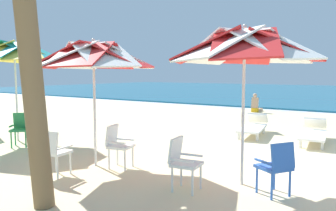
{
  "coord_description": "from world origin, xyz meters",
  "views": [
    {
      "loc": [
        1.94,
        -7.36,
        1.92
      ],
      "look_at": [
        -3.44,
        0.52,
        1.0
      ],
      "focal_mm": 36.43,
      "sensor_mm": 36.0,
      "label": 1
    }
  ],
  "objects_px": {
    "plastic_chair_2": "(54,150)",
    "beach_umbrella_1": "(94,56)",
    "sun_lounger_1": "(313,133)",
    "plastic_chair_0": "(277,165)",
    "sun_lounger_2": "(253,126)",
    "plastic_chair_3": "(118,143)",
    "beach_umbrella_0": "(244,47)",
    "beach_umbrella_2": "(15,53)",
    "beachgoer_seated": "(256,106)",
    "plastic_chair_1": "(183,160)",
    "plastic_chair_4": "(21,127)"
  },
  "relations": [
    {
      "from": "beach_umbrella_0",
      "to": "beach_umbrella_2",
      "type": "xyz_separation_m",
      "value": [
        -6.7,
        0.01,
        0.13
      ]
    },
    {
      "from": "sun_lounger_2",
      "to": "beachgoer_seated",
      "type": "distance_m",
      "value": 6.57
    },
    {
      "from": "beach_umbrella_1",
      "to": "plastic_chair_2",
      "type": "xyz_separation_m",
      "value": [
        -0.08,
        -0.97,
        -1.75
      ]
    },
    {
      "from": "plastic_chair_0",
      "to": "plastic_chair_3",
      "type": "bearing_deg",
      "value": -176.57
    },
    {
      "from": "beach_umbrella_1",
      "to": "plastic_chair_3",
      "type": "distance_m",
      "value": 1.83
    },
    {
      "from": "plastic_chair_0",
      "to": "beach_umbrella_1",
      "type": "distance_m",
      "value": 4.05
    },
    {
      "from": "plastic_chair_0",
      "to": "plastic_chair_3",
      "type": "height_order",
      "value": "same"
    },
    {
      "from": "beach_umbrella_2",
      "to": "sun_lounger_1",
      "type": "distance_m",
      "value": 8.54
    },
    {
      "from": "plastic_chair_1",
      "to": "plastic_chair_4",
      "type": "relative_size",
      "value": 1.0
    },
    {
      "from": "plastic_chair_2",
      "to": "beach_umbrella_2",
      "type": "relative_size",
      "value": 0.3
    },
    {
      "from": "sun_lounger_2",
      "to": "plastic_chair_4",
      "type": "bearing_deg",
      "value": -132.37
    },
    {
      "from": "plastic_chair_4",
      "to": "plastic_chair_0",
      "type": "bearing_deg",
      "value": 0.84
    },
    {
      "from": "plastic_chair_0",
      "to": "sun_lounger_2",
      "type": "distance_m",
      "value": 5.29
    },
    {
      "from": "beach_umbrella_0",
      "to": "sun_lounger_2",
      "type": "height_order",
      "value": "beach_umbrella_0"
    },
    {
      "from": "beach_umbrella_0",
      "to": "beach_umbrella_2",
      "type": "bearing_deg",
      "value": 179.9
    },
    {
      "from": "plastic_chair_3",
      "to": "sun_lounger_1",
      "type": "height_order",
      "value": "plastic_chair_3"
    },
    {
      "from": "beach_umbrella_2",
      "to": "plastic_chair_2",
      "type": "bearing_deg",
      "value": -23.06
    },
    {
      "from": "plastic_chair_0",
      "to": "plastic_chair_1",
      "type": "distance_m",
      "value": 1.47
    },
    {
      "from": "sun_lounger_1",
      "to": "plastic_chair_0",
      "type": "bearing_deg",
      "value": -85.22
    },
    {
      "from": "plastic_chair_0",
      "to": "sun_lounger_2",
      "type": "relative_size",
      "value": 0.39
    },
    {
      "from": "beach_umbrella_1",
      "to": "beachgoer_seated",
      "type": "relative_size",
      "value": 2.83
    },
    {
      "from": "sun_lounger_2",
      "to": "plastic_chair_3",
      "type": "bearing_deg",
      "value": -101.09
    },
    {
      "from": "beach_umbrella_2",
      "to": "sun_lounger_2",
      "type": "xyz_separation_m",
      "value": [
        5.2,
        4.58,
        -2.19
      ]
    },
    {
      "from": "plastic_chair_1",
      "to": "plastic_chair_2",
      "type": "relative_size",
      "value": 1.0
    },
    {
      "from": "plastic_chair_2",
      "to": "plastic_chair_3",
      "type": "distance_m",
      "value": 1.25
    },
    {
      "from": "beach_umbrella_0",
      "to": "beachgoer_seated",
      "type": "xyz_separation_m",
      "value": [
        -3.66,
        10.79,
        -2.05
      ]
    },
    {
      "from": "plastic_chair_0",
      "to": "sun_lounger_1",
      "type": "xyz_separation_m",
      "value": [
        -0.39,
        4.68,
        -0.22
      ]
    },
    {
      "from": "beachgoer_seated",
      "to": "plastic_chair_1",
      "type": "bearing_deg",
      "value": -75.66
    },
    {
      "from": "plastic_chair_2",
      "to": "beachgoer_seated",
      "type": "xyz_separation_m",
      "value": [
        -0.6,
        12.33,
        -0.2
      ]
    },
    {
      "from": "sun_lounger_1",
      "to": "plastic_chair_4",
      "type": "bearing_deg",
      "value": -142.67
    },
    {
      "from": "plastic_chair_3",
      "to": "sun_lounger_2",
      "type": "bearing_deg",
      "value": 78.91
    },
    {
      "from": "beach_umbrella_1",
      "to": "beach_umbrella_2",
      "type": "bearing_deg",
      "value": 171.16
    },
    {
      "from": "plastic_chair_2",
      "to": "beach_umbrella_1",
      "type": "bearing_deg",
      "value": 85.55
    },
    {
      "from": "beach_umbrella_1",
      "to": "beach_umbrella_2",
      "type": "xyz_separation_m",
      "value": [
        -3.72,
        0.58,
        0.22
      ]
    },
    {
      "from": "beach_umbrella_0",
      "to": "beach_umbrella_1",
      "type": "relative_size",
      "value": 1.04
    },
    {
      "from": "beach_umbrella_0",
      "to": "beach_umbrella_2",
      "type": "height_order",
      "value": "beach_umbrella_2"
    },
    {
      "from": "plastic_chair_0",
      "to": "beach_umbrella_2",
      "type": "height_order",
      "value": "beach_umbrella_2"
    },
    {
      "from": "sun_lounger_2",
      "to": "beach_umbrella_0",
      "type": "bearing_deg",
      "value": -71.96
    },
    {
      "from": "plastic_chair_0",
      "to": "sun_lounger_1",
      "type": "relative_size",
      "value": 0.39
    },
    {
      "from": "sun_lounger_1",
      "to": "beach_umbrella_0",
      "type": "bearing_deg",
      "value": -93.49
    },
    {
      "from": "beach_umbrella_2",
      "to": "plastic_chair_4",
      "type": "height_order",
      "value": "beach_umbrella_2"
    },
    {
      "from": "beach_umbrella_2",
      "to": "beachgoer_seated",
      "type": "xyz_separation_m",
      "value": [
        3.04,
        10.78,
        -2.18
      ]
    },
    {
      "from": "beach_umbrella_1",
      "to": "sun_lounger_2",
      "type": "distance_m",
      "value": 5.71
    },
    {
      "from": "plastic_chair_0",
      "to": "plastic_chair_1",
      "type": "height_order",
      "value": "same"
    },
    {
      "from": "sun_lounger_2",
      "to": "plastic_chair_1",
      "type": "bearing_deg",
      "value": -81.51
    },
    {
      "from": "beach_umbrella_0",
      "to": "beachgoer_seated",
      "type": "height_order",
      "value": "beach_umbrella_0"
    },
    {
      "from": "sun_lounger_1",
      "to": "sun_lounger_2",
      "type": "bearing_deg",
      "value": 175.01
    },
    {
      "from": "plastic_chair_1",
      "to": "beach_umbrella_1",
      "type": "distance_m",
      "value": 2.9
    },
    {
      "from": "plastic_chair_1",
      "to": "sun_lounger_1",
      "type": "distance_m",
      "value": 5.35
    },
    {
      "from": "plastic_chair_3",
      "to": "beach_umbrella_2",
      "type": "bearing_deg",
      "value": 174.01
    }
  ]
}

